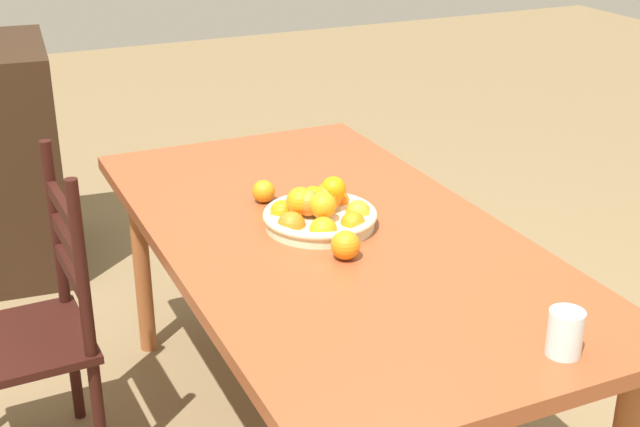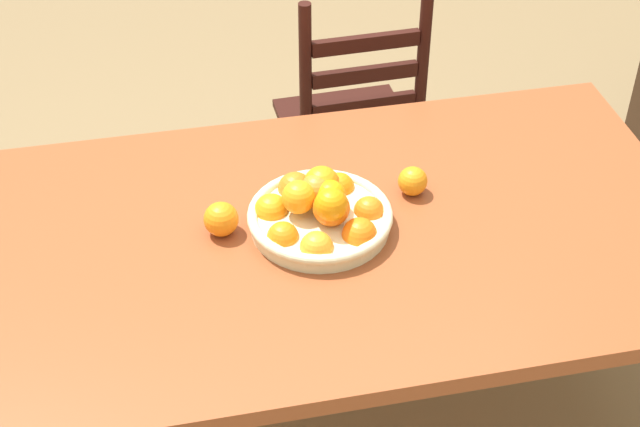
# 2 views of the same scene
# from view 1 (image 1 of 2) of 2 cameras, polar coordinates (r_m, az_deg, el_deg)

# --- Properties ---
(dining_table) EXTENTS (1.82, 0.95, 0.75)m
(dining_table) POSITION_cam_1_polar(r_m,az_deg,el_deg) (2.52, 0.79, -2.55)
(dining_table) COLOR brown
(dining_table) RESTS_ON ground
(chair_near_window) EXTENTS (0.42, 0.42, 0.96)m
(chair_near_window) POSITION_cam_1_polar(r_m,az_deg,el_deg) (2.71, -18.06, -7.34)
(chair_near_window) COLOR black
(chair_near_window) RESTS_ON ground
(fruit_bowl) EXTENTS (0.33, 0.33, 0.14)m
(fruit_bowl) POSITION_cam_1_polar(r_m,az_deg,el_deg) (2.51, -0.02, 0.03)
(fruit_bowl) COLOR beige
(fruit_bowl) RESTS_ON dining_table
(orange_loose_0) EXTENTS (0.08, 0.08, 0.08)m
(orange_loose_0) POSITION_cam_1_polar(r_m,az_deg,el_deg) (2.32, 1.67, -2.07)
(orange_loose_0) COLOR orange
(orange_loose_0) RESTS_ON dining_table
(orange_loose_1) EXTENTS (0.07, 0.07, 0.07)m
(orange_loose_1) POSITION_cam_1_polar(r_m,az_deg,el_deg) (2.69, -3.68, 1.45)
(orange_loose_1) COLOR orange
(orange_loose_1) RESTS_ON dining_table
(drinking_glass) EXTENTS (0.08, 0.08, 0.10)m
(drinking_glass) POSITION_cam_1_polar(r_m,az_deg,el_deg) (1.97, 15.60, -7.46)
(drinking_glass) COLOR silver
(drinking_glass) RESTS_ON dining_table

